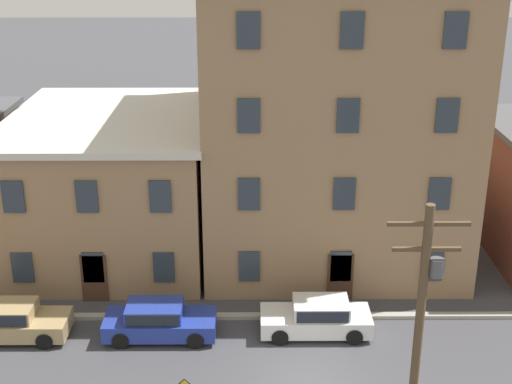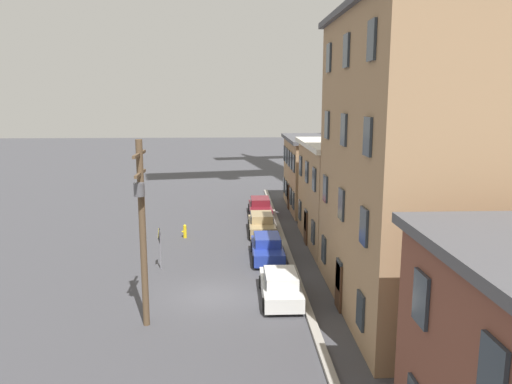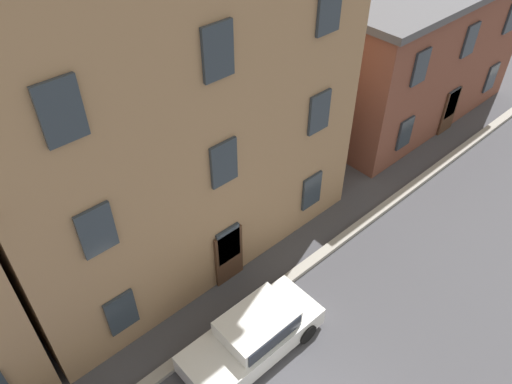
# 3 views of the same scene
# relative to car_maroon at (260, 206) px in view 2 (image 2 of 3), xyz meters

# --- Properties ---
(ground_plane) EXTENTS (200.00, 200.00, 0.00)m
(ground_plane) POSITION_rel_car_maroon_xyz_m (17.25, -3.34, -0.75)
(ground_plane) COLOR #424247
(kerb_strip) EXTENTS (56.00, 0.36, 0.16)m
(kerb_strip) POSITION_rel_car_maroon_xyz_m (17.25, 1.16, -0.67)
(kerb_strip) COLOR #9E998E
(kerb_strip) RESTS_ON ground_plane
(apartment_corner) EXTENTS (9.75, 11.80, 6.32)m
(apartment_corner) POSITION_rel_car_maroon_xyz_m (-2.35, 8.30, 2.42)
(apartment_corner) COLOR #9E7A56
(apartment_corner) RESTS_ON ground_plane
(apartment_midblock) EXTENTS (9.57, 11.72, 6.81)m
(apartment_midblock) POSITION_rel_car_maroon_xyz_m (8.43, 8.26, 2.67)
(apartment_midblock) COLOR #9E7A56
(apartment_midblock) RESTS_ON ground_plane
(apartment_far) EXTENTS (12.26, 11.36, 13.58)m
(apartment_far) POSITION_rel_car_maroon_xyz_m (19.03, 8.09, 6.05)
(apartment_far) COLOR #9E7A56
(apartment_far) RESTS_ON ground_plane
(car_maroon) EXTENTS (4.40, 1.92, 1.43)m
(car_maroon) POSITION_rel_car_maroon_xyz_m (0.00, 0.00, 0.00)
(car_maroon) COLOR maroon
(car_maroon) RESTS_ON ground_plane
(car_tan) EXTENTS (4.40, 1.92, 1.43)m
(car_tan) POSITION_rel_car_maroon_xyz_m (5.68, -0.20, 0.00)
(car_tan) COLOR tan
(car_tan) RESTS_ON ground_plane
(car_blue) EXTENTS (4.40, 1.92, 1.43)m
(car_blue) POSITION_rel_car_maroon_xyz_m (11.51, -0.19, 0.00)
(car_blue) COLOR #233899
(car_blue) RESTS_ON ground_plane
(car_white) EXTENTS (4.40, 1.92, 1.43)m
(car_white) POSITION_rel_car_maroon_xyz_m (17.83, 0.03, 0.00)
(car_white) COLOR silver
(car_white) RESTS_ON ground_plane
(caution_sign) EXTENTS (0.94, 0.08, 2.44)m
(caution_sign) POSITION_rel_car_maroon_xyz_m (13.15, -6.42, 0.88)
(caution_sign) COLOR slate
(caution_sign) RESTS_ON ground_plane
(utility_pole) EXTENTS (2.40, 0.44, 8.02)m
(utility_pole) POSITION_rel_car_maroon_xyz_m (20.34, -6.02, 3.77)
(utility_pole) COLOR brown
(utility_pole) RESTS_ON ground_plane
(fire_hydrant) EXTENTS (0.24, 0.34, 0.96)m
(fire_hydrant) POSITION_rel_car_maroon_xyz_m (6.69, -5.64, -0.27)
(fire_hydrant) COLOR yellow
(fire_hydrant) RESTS_ON ground_plane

